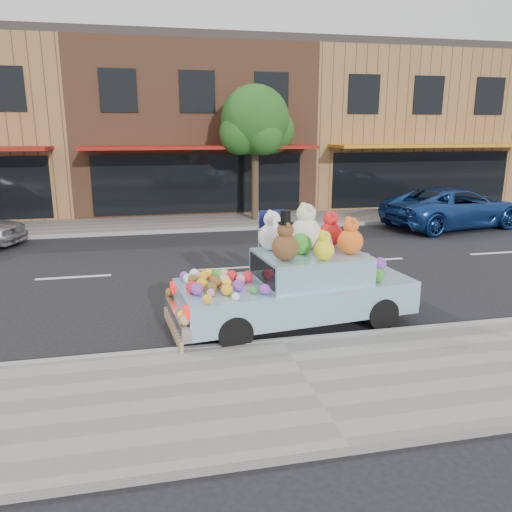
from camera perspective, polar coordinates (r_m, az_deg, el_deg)
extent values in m
plane|color=black|center=(13.22, -2.72, -1.41)|extent=(120.00, 120.00, 0.00)
cube|color=gray|center=(7.30, 6.00, -14.57)|extent=(60.00, 3.00, 0.12)
cube|color=gray|center=(19.49, -5.88, 3.83)|extent=(60.00, 3.00, 0.12)
cube|color=gray|center=(8.58, 2.87, -9.86)|extent=(60.00, 0.12, 0.13)
cube|color=gray|center=(18.02, -5.35, 3.00)|extent=(60.00, 0.12, 0.13)
cube|color=black|center=(21.17, -26.81, 16.70)|extent=(1.40, 0.06, 1.60)
cube|color=brown|center=(24.64, -7.56, 14.00)|extent=(10.00, 8.00, 7.00)
cube|color=#332D2B|center=(24.90, -7.86, 22.42)|extent=(10.00, 8.00, 0.30)
cube|color=black|center=(20.75, -6.44, 8.19)|extent=(8.50, 0.06, 2.40)
cube|color=maroon|center=(19.78, -6.29, 12.26)|extent=(9.00, 1.80, 0.12)
cube|color=black|center=(20.61, -15.47, 17.77)|extent=(1.40, 0.06, 1.60)
cube|color=black|center=(20.69, -6.73, 18.15)|extent=(1.40, 0.06, 1.60)
cube|color=black|center=(21.20, 1.79, 18.14)|extent=(1.40, 0.06, 1.60)
cube|color=olive|center=(27.36, 14.45, 13.70)|extent=(10.00, 8.00, 7.00)
cube|color=#332D2B|center=(27.59, 14.95, 21.29)|extent=(10.00, 8.00, 0.30)
cube|color=black|center=(23.91, 18.42, 8.36)|extent=(8.50, 0.06, 2.40)
cube|color=orange|center=(23.07, 19.83, 11.80)|extent=(9.00, 1.80, 0.12)
cube|color=black|center=(22.49, 12.23, 17.62)|extent=(1.40, 0.06, 1.60)
cube|color=black|center=(23.86, 19.12, 16.97)|extent=(1.40, 0.06, 1.60)
cube|color=black|center=(25.50, 25.15, 16.21)|extent=(1.40, 0.06, 1.60)
cylinder|color=#38281C|center=(19.58, -0.11, 8.51)|extent=(0.28, 0.28, 3.20)
sphere|color=#1C4E16|center=(19.49, -0.11, 15.31)|extent=(2.60, 2.60, 2.60)
sphere|color=#1C4E16|center=(19.93, 1.74, 14.13)|extent=(1.80, 1.80, 1.80)
sphere|color=#1C4E16|center=(19.17, -1.79, 13.83)|extent=(1.60, 1.60, 1.60)
sphere|color=#1C4E16|center=(18.94, 0.89, 13.52)|extent=(1.40, 1.40, 1.40)
sphere|color=#1C4E16|center=(20.01, -1.35, 14.42)|extent=(1.60, 1.60, 1.60)
imported|color=navy|center=(19.98, 21.65, 5.17)|extent=(5.78, 3.48, 1.50)
cylinder|color=black|center=(9.46, 14.19, -6.41)|extent=(0.62, 0.27, 0.60)
cylinder|color=black|center=(10.72, 9.72, -3.70)|extent=(0.62, 0.27, 0.60)
cylinder|color=black|center=(8.35, -2.44, -8.79)|extent=(0.62, 0.27, 0.60)
cylinder|color=black|center=(9.76, -5.01, -5.36)|extent=(0.62, 0.27, 0.60)
cube|color=#96C5E0|center=(9.39, 4.46, -4.53)|extent=(4.46, 2.17, 0.60)
cube|color=#96C5E0|center=(9.35, 6.22, -1.14)|extent=(2.06, 1.70, 0.50)
cube|color=silver|center=(8.86, -9.01, -6.88)|extent=(0.36, 1.79, 0.26)
cube|color=red|center=(8.12, -7.92, -6.41)|extent=(0.09, 0.28, 0.16)
cube|color=red|center=(9.39, -9.49, -3.59)|extent=(0.09, 0.28, 0.16)
cube|color=black|center=(9.00, 0.71, -1.65)|extent=(0.19, 1.30, 0.40)
sphere|color=#563218|center=(8.66, 3.36, 1.01)|extent=(0.47, 0.47, 0.47)
sphere|color=#563218|center=(8.60, 3.39, 2.98)|extent=(0.29, 0.29, 0.29)
sphere|color=#563218|center=(8.48, 3.58, 3.48)|extent=(0.11, 0.11, 0.11)
sphere|color=#563218|center=(8.68, 3.22, 3.72)|extent=(0.11, 0.11, 0.11)
cylinder|color=black|center=(8.58, 3.40, 3.79)|extent=(0.28, 0.28, 0.02)
cylinder|color=black|center=(8.56, 3.41, 4.52)|extent=(0.18, 0.18, 0.22)
sphere|color=beige|center=(9.55, 5.70, 2.59)|extent=(0.60, 0.60, 0.60)
sphere|color=beige|center=(9.48, 5.76, 4.86)|extent=(0.37, 0.37, 0.37)
sphere|color=beige|center=(9.34, 6.02, 5.46)|extent=(0.14, 0.14, 0.14)
sphere|color=beige|center=(9.58, 5.54, 5.70)|extent=(0.14, 0.14, 0.14)
sphere|color=#E65715|center=(9.26, 10.73, 1.64)|extent=(0.47, 0.47, 0.47)
sphere|color=#E65715|center=(9.20, 10.82, 3.47)|extent=(0.29, 0.29, 0.29)
sphere|color=#E65715|center=(9.09, 11.09, 3.93)|extent=(0.11, 0.11, 0.11)
sphere|color=#E65715|center=(9.28, 10.60, 4.16)|extent=(0.11, 0.11, 0.11)
sphere|color=red|center=(9.84, 8.50, 2.48)|extent=(0.47, 0.47, 0.47)
sphere|color=red|center=(9.78, 8.57, 4.22)|extent=(0.29, 0.29, 0.29)
sphere|color=red|center=(9.67, 8.80, 4.67)|extent=(0.11, 0.11, 0.11)
sphere|color=red|center=(9.86, 8.38, 4.86)|extent=(0.11, 0.11, 0.11)
sphere|color=white|center=(9.40, 1.83, 2.22)|extent=(0.51, 0.51, 0.51)
sphere|color=white|center=(9.34, 1.84, 4.20)|extent=(0.32, 0.32, 0.32)
sphere|color=white|center=(9.22, 2.02, 4.72)|extent=(0.12, 0.12, 0.12)
sphere|color=white|center=(9.43, 1.69, 4.94)|extent=(0.12, 0.12, 0.12)
sphere|color=yellow|center=(8.76, 7.79, 0.67)|extent=(0.36, 0.36, 0.36)
sphere|color=yellow|center=(8.71, 7.84, 2.15)|extent=(0.22, 0.22, 0.22)
sphere|color=yellow|center=(8.62, 8.03, 2.51)|extent=(0.08, 0.08, 0.08)
sphere|color=yellow|center=(8.77, 7.68, 2.72)|extent=(0.08, 0.08, 0.08)
sphere|color=#2D8123|center=(9.16, 5.15, 1.35)|extent=(0.40, 0.40, 0.40)
sphere|color=#D66B92|center=(9.42, 7.81, 1.45)|extent=(0.32, 0.32, 0.32)
sphere|color=brown|center=(8.56, -5.08, -3.66)|extent=(0.19, 0.19, 0.19)
sphere|color=#9B8655|center=(9.29, -3.66, -2.11)|extent=(0.21, 0.21, 0.21)
sphere|color=yellow|center=(9.43, -5.42, -2.00)|extent=(0.18, 0.18, 0.18)
sphere|color=#733197|center=(9.32, -8.20, -2.29)|extent=(0.17, 0.17, 0.17)
sphere|color=silver|center=(8.18, -2.33, -4.65)|extent=(0.14, 0.14, 0.14)
sphere|color=red|center=(9.18, -5.02, -2.59)|extent=(0.13, 0.13, 0.13)
sphere|color=orange|center=(8.75, -6.21, -3.20)|extent=(0.21, 0.21, 0.21)
sphere|color=yellow|center=(8.76, -3.33, -3.20)|extent=(0.19, 0.19, 0.19)
sphere|color=orange|center=(9.26, -6.00, -2.27)|extent=(0.19, 0.19, 0.19)
sphere|color=orange|center=(8.07, -5.62, -4.91)|extent=(0.16, 0.16, 0.16)
sphere|color=silver|center=(9.41, -7.07, -2.03)|extent=(0.19, 0.19, 0.19)
sphere|color=#733197|center=(8.48, -6.76, -3.76)|extent=(0.22, 0.22, 0.22)
sphere|color=#D66B92|center=(9.03, -1.75, -2.67)|extent=(0.18, 0.18, 0.18)
sphere|color=red|center=(8.59, -3.60, -3.64)|extent=(0.16, 0.16, 0.16)
sphere|color=orange|center=(8.42, -3.35, -3.86)|extent=(0.20, 0.20, 0.20)
sphere|color=red|center=(9.15, -0.96, -2.34)|extent=(0.21, 0.21, 0.21)
sphere|color=brown|center=(8.84, -4.63, -2.96)|extent=(0.22, 0.22, 0.22)
sphere|color=red|center=(9.21, -2.76, -2.27)|extent=(0.20, 0.20, 0.20)
sphere|color=red|center=(8.58, -7.33, -3.57)|extent=(0.22, 0.22, 0.22)
sphere|color=#733197|center=(8.46, 1.03, -3.83)|extent=(0.18, 0.18, 0.18)
sphere|color=#733197|center=(8.64, -2.06, -3.38)|extent=(0.20, 0.20, 0.20)
sphere|color=#733197|center=(9.04, -3.79, -2.77)|extent=(0.15, 0.15, 0.15)
sphere|color=#D66B92|center=(9.30, -6.30, -2.31)|extent=(0.16, 0.16, 0.16)
sphere|color=#2D8123|center=(9.33, -4.47, -2.10)|extent=(0.19, 0.19, 0.19)
sphere|color=#2D8123|center=(8.52, -0.30, -3.87)|extent=(0.14, 0.14, 0.14)
sphere|color=#D66B92|center=(8.39, -5.19, -4.21)|extent=(0.14, 0.14, 0.14)
sphere|color=beige|center=(9.17, -7.83, -2.56)|extent=(0.17, 0.17, 0.17)
sphere|color=brown|center=(9.11, -7.23, -2.61)|extent=(0.19, 0.19, 0.19)
sphere|color=#D8A88C|center=(8.89, -3.67, -2.77)|extent=(0.22, 0.22, 0.22)
sphere|color=brown|center=(8.19, -8.29, -7.15)|extent=(0.14, 0.14, 0.14)
sphere|color=yellow|center=(8.34, -8.49, -6.72)|extent=(0.15, 0.15, 0.15)
sphere|color=#2D8123|center=(8.10, -8.16, -7.33)|extent=(0.16, 0.16, 0.16)
sphere|color=brown|center=(9.53, -9.87, -4.07)|extent=(0.15, 0.15, 0.15)
sphere|color=#9B8655|center=(8.09, -8.16, -7.28)|extent=(0.17, 0.17, 0.17)
sphere|color=#D66B92|center=(8.26, -8.37, -7.03)|extent=(0.12, 0.12, 0.12)
sphere|color=#9B8655|center=(10.17, 13.13, -0.96)|extent=(0.23, 0.23, 0.23)
sphere|color=#2D8123|center=(9.40, 13.77, -2.16)|extent=(0.25, 0.25, 0.25)
sphere|color=#733197|center=(10.22, 13.99, -0.85)|extent=(0.26, 0.26, 0.26)
sphere|color=#733197|center=(10.62, 12.40, -0.25)|extent=(0.24, 0.24, 0.24)
cylinder|color=#997A54|center=(8.16, -8.47, -10.55)|extent=(0.06, 0.06, 0.17)
sphere|color=#997A54|center=(8.12, -8.49, -9.94)|extent=(0.07, 0.07, 0.07)
cylinder|color=#997A54|center=(8.28, -8.63, -10.18)|extent=(0.06, 0.06, 0.17)
sphere|color=#997A54|center=(8.24, -8.66, -9.58)|extent=(0.07, 0.07, 0.07)
cylinder|color=#997A54|center=(8.40, -8.79, -9.83)|extent=(0.06, 0.06, 0.17)
sphere|color=#997A54|center=(8.36, -8.82, -9.23)|extent=(0.07, 0.07, 0.07)
cylinder|color=#997A54|center=(8.52, -8.95, -9.48)|extent=(0.06, 0.06, 0.17)
sphere|color=#997A54|center=(8.48, -8.97, -8.89)|extent=(0.07, 0.07, 0.07)
cylinder|color=#997A54|center=(8.63, -9.10, -9.14)|extent=(0.06, 0.06, 0.17)
sphere|color=#997A54|center=(8.60, -9.13, -8.56)|extent=(0.07, 0.07, 0.07)
cylinder|color=#997A54|center=(8.75, -9.25, -8.82)|extent=(0.06, 0.06, 0.17)
sphere|color=#997A54|center=(8.72, -9.27, -8.24)|extent=(0.07, 0.07, 0.07)
cylinder|color=#997A54|center=(8.87, -9.39, -8.50)|extent=(0.06, 0.06, 0.17)
sphere|color=#997A54|center=(8.84, -9.41, -7.93)|extent=(0.07, 0.07, 0.07)
cylinder|color=#997A54|center=(8.99, -9.53, -8.19)|extent=(0.06, 0.06, 0.17)
sphere|color=#997A54|center=(8.96, -9.55, -7.62)|extent=(0.07, 0.07, 0.07)
cylinder|color=#997A54|center=(9.11, -9.66, -7.88)|extent=(0.06, 0.06, 0.17)
sphere|color=#997A54|center=(9.08, -9.69, -7.33)|extent=(0.07, 0.07, 0.07)
cylinder|color=#997A54|center=(9.23, -9.79, -7.59)|extent=(0.06, 0.06, 0.17)
sphere|color=#997A54|center=(9.20, -9.82, -7.04)|extent=(0.07, 0.07, 0.07)
cylinder|color=#997A54|center=(9.35, -9.92, -7.30)|extent=(0.06, 0.06, 0.17)
sphere|color=#997A54|center=(9.32, -9.95, -6.76)|extent=(0.07, 0.07, 0.07)
cylinder|color=#997A54|center=(9.47, -10.05, -7.02)|extent=(0.06, 0.06, 0.17)
sphere|color=#997A54|center=(9.44, -10.07, -6.48)|extent=(0.07, 0.07, 0.07)
cylinder|color=#997A54|center=(9.59, -10.17, -6.75)|extent=(0.06, 0.06, 0.17)
sphere|color=#997A54|center=(9.56, -10.19, -6.22)|extent=(0.07, 0.07, 0.07)
cylinder|color=#997A54|center=(9.72, -10.28, -6.48)|extent=(0.06, 0.06, 0.17)
sphere|color=#997A54|center=(9.68, -10.31, -5.96)|extent=(0.07, 0.07, 0.07)
cylinder|color=silver|center=(9.50, 0.28, 2.93)|extent=(0.02, 0.02, 0.70)
cube|color=#0C1447|center=(9.58, 1.83, 4.29)|extent=(0.52, 0.08, 0.34)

